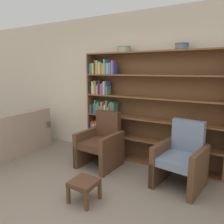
{
  "coord_description": "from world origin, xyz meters",
  "views": [
    {
      "loc": [
        1.59,
        -1.52,
        1.7
      ],
      "look_at": [
        -0.36,
        1.85,
        0.95
      ],
      "focal_mm": 35.0,
      "sensor_mm": 36.0,
      "label": 1
    }
  ],
  "objects_px": {
    "bowl_stoneware": "(182,46)",
    "couch": "(9,140)",
    "footstool": "(84,185)",
    "armchair_cushioned": "(181,159)",
    "armchair_leather": "(101,143)",
    "bowl_terracotta": "(124,49)",
    "bookshelf": "(137,107)"
  },
  "relations": [
    {
      "from": "bowl_terracotta",
      "to": "couch",
      "type": "height_order",
      "value": "bowl_terracotta"
    },
    {
      "from": "bowl_terracotta",
      "to": "bowl_stoneware",
      "type": "height_order",
      "value": "bowl_terracotta"
    },
    {
      "from": "bowl_stoneware",
      "to": "armchair_leather",
      "type": "xyz_separation_m",
      "value": [
        -1.2,
        -0.53,
        -1.66
      ]
    },
    {
      "from": "armchair_cushioned",
      "to": "bowl_terracotta",
      "type": "bearing_deg",
      "value": -14.44
    },
    {
      "from": "couch",
      "to": "armchair_cushioned",
      "type": "bearing_deg",
      "value": -82.62
    },
    {
      "from": "footstool",
      "to": "armchair_cushioned",
      "type": "bearing_deg",
      "value": 46.89
    },
    {
      "from": "bookshelf",
      "to": "couch",
      "type": "relative_size",
      "value": 1.52
    },
    {
      "from": "couch",
      "to": "footstool",
      "type": "relative_size",
      "value": 5.03
    },
    {
      "from": "couch",
      "to": "armchair_leather",
      "type": "relative_size",
      "value": 1.75
    },
    {
      "from": "couch",
      "to": "armchair_leather",
      "type": "distance_m",
      "value": 1.99
    },
    {
      "from": "bookshelf",
      "to": "armchair_leather",
      "type": "height_order",
      "value": "bookshelf"
    },
    {
      "from": "bowl_stoneware",
      "to": "armchair_leather",
      "type": "relative_size",
      "value": 0.23
    },
    {
      "from": "bowl_terracotta",
      "to": "armchair_cushioned",
      "type": "relative_size",
      "value": 0.27
    },
    {
      "from": "bookshelf",
      "to": "couch",
      "type": "distance_m",
      "value": 2.7
    },
    {
      "from": "bowl_stoneware",
      "to": "couch",
      "type": "distance_m",
      "value": 3.74
    },
    {
      "from": "bowl_stoneware",
      "to": "couch",
      "type": "xyz_separation_m",
      "value": [
        -3.12,
        -1.03,
        -1.78
      ]
    },
    {
      "from": "bowl_terracotta",
      "to": "footstool",
      "type": "xyz_separation_m",
      "value": [
        0.25,
        -1.59,
        -1.85
      ]
    },
    {
      "from": "bookshelf",
      "to": "footstool",
      "type": "height_order",
      "value": "bookshelf"
    },
    {
      "from": "bowl_terracotta",
      "to": "armchair_cushioned",
      "type": "bearing_deg",
      "value": -23.16
    },
    {
      "from": "bowl_stoneware",
      "to": "armchair_cushioned",
      "type": "relative_size",
      "value": 0.23
    },
    {
      "from": "bowl_stoneware",
      "to": "bookshelf",
      "type": "bearing_deg",
      "value": 178.43
    },
    {
      "from": "armchair_cushioned",
      "to": "footstool",
      "type": "height_order",
      "value": "armchair_cushioned"
    },
    {
      "from": "couch",
      "to": "armchair_leather",
      "type": "bearing_deg",
      "value": -76.53
    },
    {
      "from": "couch",
      "to": "armchair_cushioned",
      "type": "relative_size",
      "value": 1.75
    },
    {
      "from": "bowl_stoneware",
      "to": "footstool",
      "type": "xyz_separation_m",
      "value": [
        -0.78,
        -1.59,
        -1.84
      ]
    },
    {
      "from": "bowl_terracotta",
      "to": "footstool",
      "type": "bearing_deg",
      "value": -81.09
    },
    {
      "from": "armchair_leather",
      "to": "bookshelf",
      "type": "bearing_deg",
      "value": -125.77
    },
    {
      "from": "bowl_stoneware",
      "to": "armchair_cushioned",
      "type": "height_order",
      "value": "bowl_stoneware"
    },
    {
      "from": "bookshelf",
      "to": "bowl_stoneware",
      "type": "relative_size",
      "value": 11.53
    },
    {
      "from": "bowl_stoneware",
      "to": "couch",
      "type": "relative_size",
      "value": 0.13
    },
    {
      "from": "bowl_stoneware",
      "to": "armchair_cushioned",
      "type": "bearing_deg",
      "value": -68.37
    },
    {
      "from": "bowl_terracotta",
      "to": "armchair_leather",
      "type": "relative_size",
      "value": 0.27
    }
  ]
}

